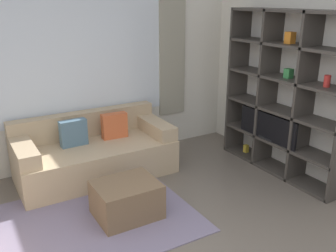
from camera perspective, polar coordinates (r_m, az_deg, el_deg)
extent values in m
cube|color=silver|center=(5.21, -14.19, 8.53)|extent=(6.06, 0.07, 2.70)
cube|color=white|center=(5.16, -14.15, 9.56)|extent=(2.67, 0.01, 1.60)
cube|color=#9E9984|center=(5.75, 0.63, 11.05)|extent=(0.44, 0.03, 1.90)
cube|color=silver|center=(5.21, 18.83, 8.09)|extent=(0.07, 4.31, 2.70)
cube|color=slate|center=(4.10, -16.10, -15.00)|extent=(2.80, 1.67, 0.01)
cube|color=silver|center=(5.19, 18.80, 4.74)|extent=(0.02, 1.85, 2.12)
cube|color=#3D3833|center=(4.86, 20.07, 3.67)|extent=(0.38, 0.04, 2.12)
cube|color=#3D3833|center=(5.26, 14.98, 5.29)|extent=(0.38, 0.04, 2.12)
cube|color=#3D3833|center=(5.69, 10.61, 6.64)|extent=(0.38, 0.04, 2.12)
cube|color=#3D3833|center=(5.40, 16.34, -6.22)|extent=(0.38, 1.85, 0.04)
cube|color=#3D3833|center=(5.24, 16.75, -2.20)|extent=(0.38, 1.85, 0.04)
cube|color=#3D3833|center=(5.11, 17.19, 2.22)|extent=(0.38, 1.85, 0.04)
cube|color=#3D3833|center=(5.01, 17.67, 6.86)|extent=(0.38, 1.85, 0.04)
cube|color=#3D3833|center=(4.94, 18.16, 11.65)|extent=(0.38, 1.85, 0.04)
cube|color=#3D3833|center=(4.91, 18.66, 16.32)|extent=(0.38, 1.85, 0.04)
cube|color=black|center=(5.14, 14.88, -0.08)|extent=(0.04, 0.99, 0.36)
cube|color=black|center=(5.21, 14.89, -1.76)|extent=(0.10, 0.24, 0.03)
cube|color=red|center=(5.18, 16.92, -1.63)|extent=(0.08, 0.08, 0.10)
cube|color=gold|center=(5.76, 11.80, -3.38)|extent=(0.06, 0.06, 0.12)
cube|color=orange|center=(4.92, 18.11, 12.66)|extent=(0.10, 0.10, 0.14)
cylinder|color=red|center=(4.61, 23.08, 6.32)|extent=(0.07, 0.07, 0.13)
cube|color=#388947|center=(4.96, 17.89, 7.63)|extent=(0.09, 0.09, 0.12)
cube|color=tan|center=(5.03, -10.91, -5.10)|extent=(2.00, 0.94, 0.44)
cube|color=tan|center=(5.23, -12.61, 0.34)|extent=(2.00, 0.18, 0.34)
cube|color=tan|center=(4.73, -21.20, -3.60)|extent=(0.24, 0.88, 0.18)
cube|color=tan|center=(5.24, -2.09, -0.07)|extent=(0.24, 0.88, 0.18)
cube|color=slate|center=(4.91, -14.22, -1.03)|extent=(0.34, 0.13, 0.34)
cube|color=#C65B33|center=(5.08, -8.17, 0.05)|extent=(0.35, 0.14, 0.34)
cube|color=brown|center=(4.10, -6.33, -11.10)|extent=(0.66, 0.55, 0.40)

